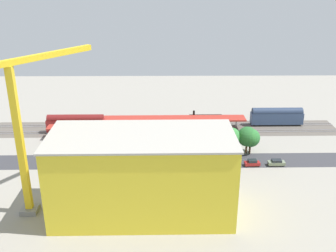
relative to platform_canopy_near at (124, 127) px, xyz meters
name	(u,v)px	position (x,y,z in m)	size (l,w,h in m)	color
ground_plane	(165,154)	(-13.11, 12.29, -3.78)	(185.16, 185.16, 0.00)	gray
rail_bed	(165,129)	(-13.11, -7.62, -3.78)	(115.72, 14.04, 0.01)	#5B544C
street_asphalt	(165,161)	(-13.11, 16.71, -3.78)	(115.72, 9.00, 0.01)	#38383D
track_rails	(165,128)	(-13.11, -7.62, -3.60)	(115.72, 8.44, 0.12)	#9E9EA8
platform_canopy_near	(124,127)	(0.00, 0.00, 0.00)	(47.96, 4.60, 3.99)	#A82D23
platform_canopy_far	(160,119)	(-11.30, -7.25, -0.02)	(57.18, 5.87, 4.01)	#A82D23
locomotive	(209,120)	(-28.30, -10.64, -1.90)	(14.03, 3.17, 5.35)	black
passenger_coach	(277,116)	(-51.45, -10.64, -0.49)	(17.80, 3.18, 6.26)	black
freight_coach_far	(76,123)	(16.07, -4.60, -0.49)	(18.90, 3.02, 6.23)	black
parked_car_0	(276,163)	(-43.36, 19.74, -3.00)	(4.55, 1.89, 1.76)	black
parked_car_1	(252,163)	(-36.71, 19.85, -2.99)	(4.21, 2.06, 1.80)	black
parked_car_2	(230,164)	(-30.68, 19.95, -3.06)	(4.27, 1.92, 1.60)	black
parked_car_3	(208,163)	(-24.66, 19.79, -3.01)	(4.15, 1.81, 1.73)	black
parked_car_4	(185,163)	(-18.40, 19.73, -3.04)	(4.44, 1.92, 1.69)	black
parked_car_5	(162,164)	(-12.21, 20.06, -3.02)	(4.66, 2.03, 1.69)	black
parked_car_6	(139,164)	(-5.88, 19.85, -3.00)	(4.57, 1.90, 1.75)	black
parked_car_7	(117,165)	(-0.01, 20.25, -3.04)	(4.47, 2.08, 1.66)	black
construction_building	(142,175)	(-8.11, 41.31, 5.14)	(37.97, 17.00, 17.85)	yellow
construction_roof_slab	(141,136)	(-8.11, 41.31, 14.26)	(38.57, 17.60, 0.40)	#ADA89E
tower_crane	(27,123)	(15.45, 39.70, 16.53)	(17.14, 22.18, 34.16)	gray
box_truck_0	(206,171)	(-23.54, 26.12, -2.01)	(8.40, 2.84, 3.66)	black
street_tree_0	(231,137)	(-32.11, 11.06, 0.94)	(5.69, 5.69, 7.59)	brown
street_tree_1	(251,138)	(-37.70, 11.70, 1.01)	(5.36, 5.36, 7.50)	brown
street_tree_2	(208,139)	(-25.32, 11.20, 0.42)	(4.01, 4.01, 6.23)	brown
street_tree_3	(182,138)	(-17.99, 11.82, 0.98)	(4.82, 4.82, 7.19)	brown
street_tree_4	(247,137)	(-36.75, 11.32, 1.24)	(5.82, 5.82, 7.95)	brown
street_tree_5	(59,137)	(17.43, 11.66, 1.67)	(4.98, 4.98, 7.97)	brown
traffic_light	(66,139)	(15.28, 12.33, 1.02)	(0.50, 0.36, 7.37)	#333333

